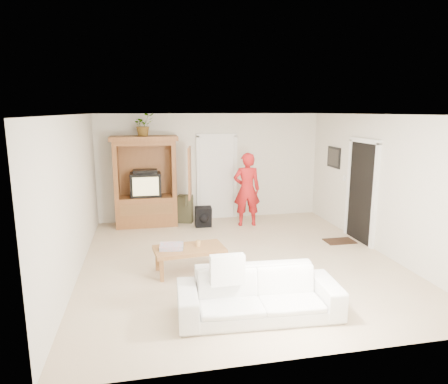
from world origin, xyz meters
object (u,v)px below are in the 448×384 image
(sofa, at_px, (259,294))
(coffee_table, at_px, (189,251))
(armoire, at_px, (147,187))
(man, at_px, (247,189))

(sofa, xyz_separation_m, coffee_table, (-0.72, 1.63, 0.07))
(sofa, distance_m, coffee_table, 1.79)
(coffee_table, bearing_deg, armoire, 95.65)
(armoire, bearing_deg, coffee_table, -78.07)
(armoire, xyz_separation_m, coffee_table, (0.64, -3.03, -0.53))
(armoire, bearing_deg, sofa, -73.72)
(coffee_table, bearing_deg, sofa, -72.43)
(man, distance_m, coffee_table, 3.07)
(coffee_table, bearing_deg, man, 50.73)
(armoire, height_order, coffee_table, armoire)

